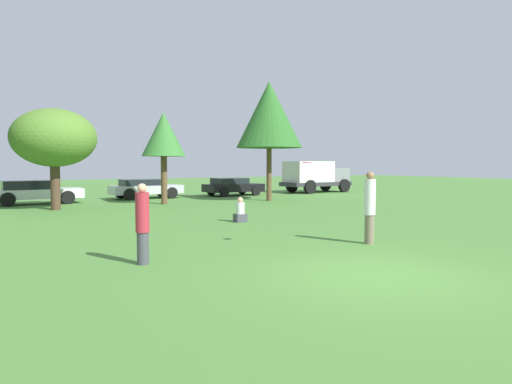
{
  "coord_description": "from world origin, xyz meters",
  "views": [
    {
      "loc": [
        -6.48,
        -6.27,
        2.14
      ],
      "look_at": [
        -0.6,
        3.53,
        1.44
      ],
      "focal_mm": 32.1,
      "sensor_mm": 36.0,
      "label": 1
    }
  ],
  "objects_px": {
    "parked_car_silver": "(145,188)",
    "person_catcher": "(370,207)",
    "parked_car_white": "(34,191)",
    "frisbee": "(307,163)",
    "tree_3": "(269,115)",
    "tree_1": "(54,138)",
    "delivery_truck_grey": "(315,175)",
    "bystander_sitting": "(240,212)",
    "parked_car_black": "(233,186)",
    "tree_2": "(164,135)",
    "person_thrower": "(142,223)"
  },
  "relations": [
    {
      "from": "person_catcher",
      "to": "bystander_sitting",
      "type": "distance_m",
      "value": 5.93
    },
    {
      "from": "parked_car_black",
      "to": "tree_1",
      "type": "bearing_deg",
      "value": -162.24
    },
    {
      "from": "person_thrower",
      "to": "parked_car_white",
      "type": "xyz_separation_m",
      "value": [
        -0.54,
        17.41,
        -0.2
      ]
    },
    {
      "from": "person_catcher",
      "to": "frisbee",
      "type": "xyz_separation_m",
      "value": [
        -1.94,
        0.21,
        1.18
      ]
    },
    {
      "from": "frisbee",
      "to": "tree_3",
      "type": "distance_m",
      "value": 15.59
    },
    {
      "from": "frisbee",
      "to": "tree_3",
      "type": "bearing_deg",
      "value": 60.93
    },
    {
      "from": "tree_1",
      "to": "parked_car_white",
      "type": "xyz_separation_m",
      "value": [
        -0.57,
        3.83,
        -2.65
      ]
    },
    {
      "from": "parked_car_silver",
      "to": "delivery_truck_grey",
      "type": "distance_m",
      "value": 12.99
    },
    {
      "from": "person_thrower",
      "to": "parked_car_white",
      "type": "height_order",
      "value": "person_thrower"
    },
    {
      "from": "tree_3",
      "to": "delivery_truck_grey",
      "type": "bearing_deg",
      "value": 33.83
    },
    {
      "from": "tree_2",
      "to": "parked_car_white",
      "type": "relative_size",
      "value": 1.05
    },
    {
      "from": "tree_1",
      "to": "parked_car_black",
      "type": "height_order",
      "value": "tree_1"
    },
    {
      "from": "person_catcher",
      "to": "tree_2",
      "type": "xyz_separation_m",
      "value": [
        -0.52,
        14.61,
        2.67
      ]
    },
    {
      "from": "frisbee",
      "to": "tree_2",
      "type": "distance_m",
      "value": 14.54
    },
    {
      "from": "parked_car_white",
      "to": "delivery_truck_grey",
      "type": "height_order",
      "value": "delivery_truck_grey"
    },
    {
      "from": "frisbee",
      "to": "person_thrower",
      "type": "bearing_deg",
      "value": 173.89
    },
    {
      "from": "frisbee",
      "to": "parked_car_silver",
      "type": "height_order",
      "value": "frisbee"
    },
    {
      "from": "parked_car_black",
      "to": "person_thrower",
      "type": "bearing_deg",
      "value": -125.79
    },
    {
      "from": "frisbee",
      "to": "tree_2",
      "type": "relative_size",
      "value": 0.05
    },
    {
      "from": "tree_2",
      "to": "tree_3",
      "type": "height_order",
      "value": "tree_3"
    },
    {
      "from": "tree_2",
      "to": "delivery_truck_grey",
      "type": "xyz_separation_m",
      "value": [
        13.28,
        3.86,
        -2.37
      ]
    },
    {
      "from": "parked_car_white",
      "to": "tree_2",
      "type": "bearing_deg",
      "value": -32.55
    },
    {
      "from": "tree_1",
      "to": "parked_car_silver",
      "type": "relative_size",
      "value": 1.07
    },
    {
      "from": "person_catcher",
      "to": "frisbee",
      "type": "height_order",
      "value": "frisbee"
    },
    {
      "from": "frisbee",
      "to": "bystander_sitting",
      "type": "distance_m",
      "value": 6.04
    },
    {
      "from": "tree_1",
      "to": "parked_car_silver",
      "type": "height_order",
      "value": "tree_1"
    },
    {
      "from": "person_thrower",
      "to": "delivery_truck_grey",
      "type": "relative_size",
      "value": 0.31
    },
    {
      "from": "parked_car_black",
      "to": "bystander_sitting",
      "type": "bearing_deg",
      "value": -119.53
    },
    {
      "from": "tree_3",
      "to": "parked_car_white",
      "type": "distance_m",
      "value": 13.52
    },
    {
      "from": "bystander_sitting",
      "to": "tree_3",
      "type": "distance_m",
      "value": 10.98
    },
    {
      "from": "bystander_sitting",
      "to": "tree_1",
      "type": "distance_m",
      "value": 10.31
    },
    {
      "from": "person_catcher",
      "to": "parked_car_white",
      "type": "distance_m",
      "value": 19.2
    },
    {
      "from": "person_thrower",
      "to": "parked_car_silver",
      "type": "relative_size",
      "value": 0.39
    },
    {
      "from": "person_catcher",
      "to": "parked_car_silver",
      "type": "distance_m",
      "value": 18.95
    },
    {
      "from": "person_catcher",
      "to": "parked_car_white",
      "type": "relative_size",
      "value": 0.42
    },
    {
      "from": "parked_car_silver",
      "to": "person_catcher",
      "type": "bearing_deg",
      "value": -91.98
    },
    {
      "from": "parked_car_black",
      "to": "person_catcher",
      "type": "bearing_deg",
      "value": -109.78
    },
    {
      "from": "person_catcher",
      "to": "parked_car_black",
      "type": "bearing_deg",
      "value": -100.99
    },
    {
      "from": "bystander_sitting",
      "to": "parked_car_silver",
      "type": "bearing_deg",
      "value": 87.78
    },
    {
      "from": "frisbee",
      "to": "delivery_truck_grey",
      "type": "height_order",
      "value": "delivery_truck_grey"
    },
    {
      "from": "tree_2",
      "to": "parked_car_white",
      "type": "xyz_separation_m",
      "value": [
        -5.99,
        3.45,
        -2.99
      ]
    },
    {
      "from": "tree_3",
      "to": "parked_car_silver",
      "type": "height_order",
      "value": "tree_3"
    },
    {
      "from": "parked_car_white",
      "to": "delivery_truck_grey",
      "type": "xyz_separation_m",
      "value": [
        19.27,
        0.41,
        0.62
      ]
    },
    {
      "from": "tree_3",
      "to": "frisbee",
      "type": "bearing_deg",
      "value": -119.07
    },
    {
      "from": "bystander_sitting",
      "to": "parked_car_black",
      "type": "relative_size",
      "value": 0.23
    },
    {
      "from": "frisbee",
      "to": "tree_1",
      "type": "height_order",
      "value": "tree_1"
    },
    {
      "from": "frisbee",
      "to": "bystander_sitting",
      "type": "relative_size",
      "value": 0.26
    },
    {
      "from": "tree_3",
      "to": "delivery_truck_grey",
      "type": "height_order",
      "value": "tree_3"
    },
    {
      "from": "person_thrower",
      "to": "parked_car_black",
      "type": "bearing_deg",
      "value": 63.0
    },
    {
      "from": "person_thrower",
      "to": "parked_car_silver",
      "type": "xyz_separation_m",
      "value": [
        5.76,
        18.3,
        -0.23
      ]
    }
  ]
}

